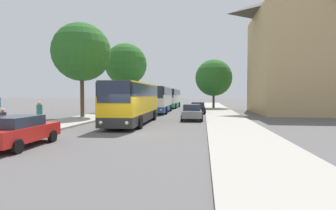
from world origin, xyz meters
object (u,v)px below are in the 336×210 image
Objects in this scene: parked_car_right_far at (198,108)px; tree_left_near at (126,64)px; bus_middle at (159,99)px; pedestrian_waiting_far at (39,114)px; bus_rear at (171,98)px; tree_left_far at (82,52)px; parked_car_right_near at (192,112)px; pedestrian_walking_back at (3,124)px; pedestrian_waiting_near at (40,113)px; tree_right_near at (214,78)px; bus_front at (134,102)px; parked_car_left_curb at (17,131)px.

tree_left_near reaches higher than parked_car_right_far.
parked_car_right_far is at bearing -9.84° from bus_middle.
pedestrian_waiting_far reaches higher than parked_car_right_far.
pedestrian_waiting_far is at bearing -98.96° from bus_rear.
tree_left_far reaches higher than tree_left_near.
parked_car_right_near is 0.42× the size of tree_left_far.
pedestrian_walking_back is at bearing -102.52° from bus_middle.
pedestrian_waiting_near is at bearing -95.46° from tree_left_near.
tree_right_near is at bearing 37.18° from tree_left_near.
parked_car_left_curb is at bearing -106.72° from bus_front.
bus_middle is 1.08× the size of tree_left_near.
bus_middle is at bearing -10.12° from tree_left_near.
bus_front is 7.27m from pedestrian_waiting_far.
bus_middle reaches higher than parked_car_right_near.
tree_left_far is at bearing -98.82° from tree_left_near.
tree_left_far is at bearing -126.65° from bus_middle.
tree_right_near is at bearing 71.24° from parked_car_left_curb.
pedestrian_waiting_near is (-3.99, 7.72, 0.24)m from parked_car_left_curb.
pedestrian_walking_back is at bearing 65.69° from parked_car_right_far.
pedestrian_waiting_far is 4.71m from pedestrian_walking_back.
bus_front is at bearing -33.21° from tree_left_far.
bus_rear is 6.28× the size of pedestrian_waiting_near.
tree_right_near reaches higher than bus_rear.
bus_middle is 0.96× the size of bus_rear.
bus_rear is at bearing 33.93° from pedestrian_waiting_near.
bus_middle is 6.03× the size of pedestrian_waiting_near.
parked_car_right_near is (7.59, 14.19, 0.02)m from parked_car_left_curb.
parked_car_right_far is (5.28, -0.74, -1.11)m from bus_middle.
pedestrian_waiting_far is (-5.33, -31.53, -0.77)m from bus_rear.
pedestrian_waiting_far is (-2.71, 5.75, 0.33)m from parked_car_left_curb.
parked_car_left_curb is 36.70m from tree_right_near.
tree_left_near is at bearing 168.01° from bus_middle.
tree_left_far is at bearing 109.65° from pedestrian_walking_back.
parked_car_right_far is (0.36, 9.39, -0.03)m from parked_car_right_near.
bus_middle reaches higher than pedestrian_waiting_near.
pedestrian_waiting_far is 10.84m from tree_left_far.
parked_car_left_curb is 8.69m from pedestrian_waiting_near.
tree_left_near is at bearing 93.14° from parked_car_left_curb.
bus_front is 10.34m from pedestrian_walking_back.
parked_car_left_curb is at bearing -84.75° from tree_left_near.
parked_car_right_far is at bearing -76.31° from pedestrian_waiting_far.
tree_left_far is 24.71m from tree_right_near.
pedestrian_waiting_far is (1.27, -1.98, 0.08)m from pedestrian_waiting_near.
parked_car_right_near is at bearing 59.76° from parked_car_left_curb.
bus_middle reaches higher than parked_car_right_far.
bus_rear is 1.10× the size of tree_left_far.
tree_left_near is at bearing 107.57° from bus_front.
parked_car_right_far is (5.13, 13.17, -1.06)m from bus_front.
tree_left_far is (-6.59, -9.49, 5.02)m from bus_middle.
tree_right_near reaches higher than pedestrian_waiting_near.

